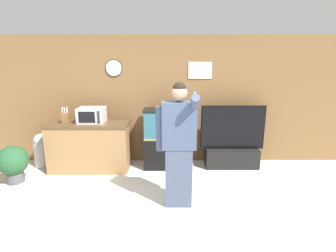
{
  "coord_description": "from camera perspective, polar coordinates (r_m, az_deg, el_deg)",
  "views": [
    {
      "loc": [
        0.32,
        -2.86,
        2.1
      ],
      "look_at": [
        0.34,
        1.35,
        1.05
      ],
      "focal_mm": 28.0,
      "sensor_mm": 36.0,
      "label": 1
    }
  ],
  "objects": [
    {
      "name": "ground_plane",
      "position": [
        3.56,
        -5.74,
        -22.19
      ],
      "size": [
        18.0,
        18.0,
        0.0
      ],
      "primitive_type": "plane",
      "color": "beige"
    },
    {
      "name": "wall_back_paneled",
      "position": [
        5.44,
        -3.6,
        5.57
      ],
      "size": [
        10.0,
        0.08,
        2.6
      ],
      "color": "brown",
      "rests_on": "ground_plane"
    },
    {
      "name": "counter_island",
      "position": [
        5.35,
        -16.89,
        -4.28
      ],
      "size": [
        1.55,
        0.62,
        0.95
      ],
      "color": "olive",
      "rests_on": "ground_plane"
    },
    {
      "name": "microwave",
      "position": [
        5.22,
        -16.46,
        2.3
      ],
      "size": [
        0.49,
        0.39,
        0.29
      ],
      "color": "silver",
      "rests_on": "counter_island"
    },
    {
      "name": "knife_block",
      "position": [
        5.35,
        -21.73,
        1.76
      ],
      "size": [
        0.12,
        0.09,
        0.31
      ],
      "color": "brown",
      "rests_on": "counter_island"
    },
    {
      "name": "aquarium_on_stand",
      "position": [
        5.22,
        -0.62,
        -2.78
      ],
      "size": [
        0.87,
        0.47,
        1.19
      ],
      "color": "black",
      "rests_on": "ground_plane"
    },
    {
      "name": "tv_on_stand",
      "position": [
        5.45,
        13.49,
        -4.94
      ],
      "size": [
        1.27,
        0.4,
        1.26
      ],
      "color": "black",
      "rests_on": "ground_plane"
    },
    {
      "name": "person_standing",
      "position": [
        3.73,
        2.03,
        -3.93
      ],
      "size": [
        0.58,
        0.43,
        1.83
      ],
      "color": "#424C66",
      "rests_on": "ground_plane"
    },
    {
      "name": "potted_plant",
      "position": [
        5.35,
        -30.89,
        -6.79
      ],
      "size": [
        0.52,
        0.52,
        0.67
      ],
      "color": "#4C4C51",
      "rests_on": "ground_plane"
    },
    {
      "name": "trash_bin",
      "position": [
        5.89,
        -25.97,
        -4.7
      ],
      "size": [
        0.31,
        0.31,
        0.69
      ],
      "color": "#B7B7BC",
      "rests_on": "ground_plane"
    }
  ]
}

